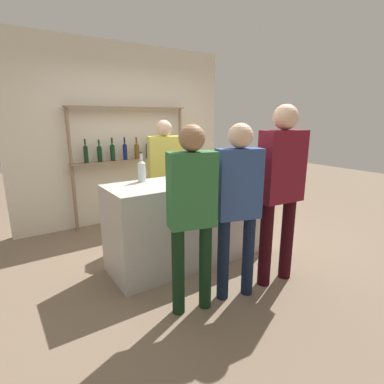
% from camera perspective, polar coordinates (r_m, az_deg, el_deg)
% --- Properties ---
extents(ground_plane, '(16.00, 16.00, 0.00)m').
position_cam_1_polar(ground_plane, '(3.77, 0.00, -12.48)').
color(ground_plane, '#7A6651').
extents(bar_counter, '(1.97, 0.67, 0.99)m').
position_cam_1_polar(bar_counter, '(3.58, 0.00, -5.38)').
color(bar_counter, '#B7B2AD').
rests_on(bar_counter, ground_plane).
extents(back_wall, '(3.57, 0.12, 2.80)m').
position_cam_1_polar(back_wall, '(5.10, -12.48, 10.55)').
color(back_wall, beige).
rests_on(back_wall, ground_plane).
extents(back_shelf, '(1.91, 0.18, 1.84)m').
position_cam_1_polar(back_shelf, '(4.95, -11.45, 8.19)').
color(back_shelf, '#897056').
rests_on(back_shelf, ground_plane).
extents(counter_bottle_0, '(0.08, 0.08, 0.34)m').
position_cam_1_polar(counter_bottle_0, '(3.18, -0.80, 3.88)').
color(counter_bottle_0, '#0F1956').
rests_on(counter_bottle_0, bar_counter).
extents(counter_bottle_1, '(0.07, 0.07, 0.35)m').
position_cam_1_polar(counter_bottle_1, '(3.88, 9.16, 5.66)').
color(counter_bottle_1, '#0F1956').
rests_on(counter_bottle_1, bar_counter).
extents(counter_bottle_2, '(0.09, 0.09, 0.33)m').
position_cam_1_polar(counter_bottle_2, '(3.36, -9.57, 4.15)').
color(counter_bottle_2, silver).
rests_on(counter_bottle_2, bar_counter).
extents(counter_bottle_3, '(0.08, 0.08, 0.32)m').
position_cam_1_polar(counter_bottle_3, '(3.69, 7.01, 4.99)').
color(counter_bottle_3, brown).
rests_on(counter_bottle_3, bar_counter).
extents(counter_bottle_4, '(0.07, 0.07, 0.31)m').
position_cam_1_polar(counter_bottle_4, '(4.07, 7.39, 5.80)').
color(counter_bottle_4, brown).
rests_on(counter_bottle_4, bar_counter).
extents(ice_bucket, '(0.20, 0.20, 0.20)m').
position_cam_1_polar(ice_bucket, '(3.61, 0.97, 4.52)').
color(ice_bucket, black).
rests_on(ice_bucket, bar_counter).
extents(cork_jar, '(0.12, 0.12, 0.15)m').
position_cam_1_polar(cork_jar, '(3.52, -1.68, 3.87)').
color(cork_jar, silver).
rests_on(cork_jar, bar_counter).
extents(server_behind_counter, '(0.48, 0.30, 1.65)m').
position_cam_1_polar(server_behind_counter, '(4.23, -5.21, 4.21)').
color(server_behind_counter, brown).
rests_on(server_behind_counter, ground_plane).
extents(customer_right, '(0.48, 0.25, 1.81)m').
position_cam_1_polar(customer_right, '(3.06, 16.57, 1.79)').
color(customer_right, black).
rests_on(customer_right, ground_plane).
extents(customer_center, '(0.44, 0.29, 1.64)m').
position_cam_1_polar(customer_center, '(2.72, 8.77, -1.27)').
color(customer_center, '#121C33').
rests_on(customer_center, ground_plane).
extents(customer_left, '(0.42, 0.26, 1.64)m').
position_cam_1_polar(customer_left, '(2.48, -0.01, -2.64)').
color(customer_left, black).
rests_on(customer_left, ground_plane).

